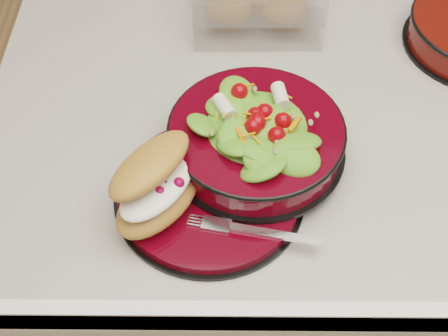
{
  "coord_description": "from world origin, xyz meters",
  "views": [
    {
      "loc": [
        -0.24,
        -0.7,
        1.6
      ],
      "look_at": [
        -0.25,
        -0.17,
        0.94
      ],
      "focal_mm": 50.0,
      "sensor_mm": 36.0,
      "label": 1
    }
  ],
  "objects_px": {
    "salad_bowl": "(256,132)",
    "pastry_box": "(257,1)",
    "dinner_plate": "(210,193)",
    "island_counter": "(340,249)",
    "croissant": "(157,185)",
    "fork": "(257,231)"
  },
  "relations": [
    {
      "from": "croissant",
      "to": "pastry_box",
      "type": "relative_size",
      "value": 0.79
    },
    {
      "from": "dinner_plate",
      "to": "salad_bowl",
      "type": "distance_m",
      "value": 0.11
    },
    {
      "from": "pastry_box",
      "to": "fork",
      "type": "bearing_deg",
      "value": -92.47
    },
    {
      "from": "dinner_plate",
      "to": "croissant",
      "type": "xyz_separation_m",
      "value": [
        -0.07,
        -0.03,
        0.05
      ]
    },
    {
      "from": "fork",
      "to": "pastry_box",
      "type": "distance_m",
      "value": 0.46
    },
    {
      "from": "salad_bowl",
      "to": "pastry_box",
      "type": "height_order",
      "value": "salad_bowl"
    },
    {
      "from": "dinner_plate",
      "to": "salad_bowl",
      "type": "relative_size",
      "value": 1.03
    },
    {
      "from": "dinner_plate",
      "to": "pastry_box",
      "type": "height_order",
      "value": "pastry_box"
    },
    {
      "from": "salad_bowl",
      "to": "pastry_box",
      "type": "relative_size",
      "value": 1.16
    },
    {
      "from": "pastry_box",
      "to": "island_counter",
      "type": "bearing_deg",
      "value": -46.88
    },
    {
      "from": "croissant",
      "to": "dinner_plate",
      "type": "bearing_deg",
      "value": -32.92
    },
    {
      "from": "dinner_plate",
      "to": "pastry_box",
      "type": "relative_size",
      "value": 1.2
    },
    {
      "from": "salad_bowl",
      "to": "island_counter",
      "type": "bearing_deg",
      "value": 31.02
    },
    {
      "from": "salad_bowl",
      "to": "croissant",
      "type": "bearing_deg",
      "value": -143.53
    },
    {
      "from": "fork",
      "to": "pastry_box",
      "type": "xyz_separation_m",
      "value": [
        0.01,
        0.46,
        0.02
      ]
    },
    {
      "from": "island_counter",
      "to": "fork",
      "type": "distance_m",
      "value": 0.57
    },
    {
      "from": "croissant",
      "to": "pastry_box",
      "type": "distance_m",
      "value": 0.44
    },
    {
      "from": "croissant",
      "to": "fork",
      "type": "relative_size",
      "value": 1.12
    },
    {
      "from": "fork",
      "to": "pastry_box",
      "type": "relative_size",
      "value": 0.71
    },
    {
      "from": "salad_bowl",
      "to": "dinner_plate",
      "type": "bearing_deg",
      "value": -132.23
    },
    {
      "from": "salad_bowl",
      "to": "pastry_box",
      "type": "distance_m",
      "value": 0.32
    },
    {
      "from": "dinner_plate",
      "to": "croissant",
      "type": "relative_size",
      "value": 1.51
    }
  ]
}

